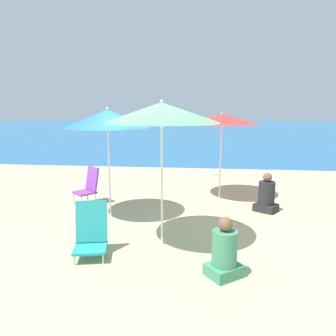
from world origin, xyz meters
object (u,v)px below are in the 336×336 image
(beach_umbrella_blue, at_px, (107,119))
(person_seated_near, at_px, (224,253))
(person_seated_far, at_px, (266,196))
(seagull, at_px, (216,171))
(beach_chair_teal, at_px, (91,233))
(beach_chair_purple, at_px, (89,185))
(beach_umbrella_red, at_px, (222,119))
(beach_umbrella_green, at_px, (162,113))

(beach_umbrella_blue, height_order, person_seated_near, beach_umbrella_blue)
(person_seated_far, distance_m, seagull, 3.76)
(person_seated_far, bearing_deg, beach_chair_teal, 163.44)
(beach_chair_teal, relative_size, beach_chair_purple, 0.95)
(beach_umbrella_blue, distance_m, seagull, 5.22)
(beach_chair_teal, bearing_deg, seagull, 59.57)
(person_seated_near, distance_m, person_seated_far, 3.05)
(person_seated_near, bearing_deg, seagull, 142.12)
(beach_umbrella_red, relative_size, person_seated_near, 2.54)
(beach_umbrella_green, height_order, beach_chair_purple, beach_umbrella_green)
(beach_chair_teal, bearing_deg, beach_chair_purple, 98.64)
(beach_chair_teal, height_order, seagull, beach_chair_teal)
(beach_umbrella_red, xyz_separation_m, person_seated_near, (-0.11, -3.85, -1.59))
(beach_umbrella_green, height_order, person_seated_far, beach_umbrella_green)
(person_seated_near, bearing_deg, beach_umbrella_green, -171.95)
(beach_umbrella_blue, bearing_deg, seagull, 62.39)
(beach_chair_purple, bearing_deg, seagull, 90.63)
(beach_chair_purple, bearing_deg, person_seated_far, 39.38)
(beach_umbrella_red, bearing_deg, person_seated_near, -91.56)
(beach_umbrella_green, bearing_deg, beach_chair_teal, -152.50)
(beach_umbrella_green, height_order, beach_umbrella_blue, beach_umbrella_green)
(beach_umbrella_blue, bearing_deg, person_seated_far, 12.17)
(beach_umbrella_red, bearing_deg, seagull, 90.14)
(beach_umbrella_red, xyz_separation_m, beach_chair_purple, (-3.01, -0.86, -1.48))
(person_seated_near, bearing_deg, person_seated_far, 122.92)
(beach_chair_purple, bearing_deg, beach_umbrella_blue, -6.59)
(beach_umbrella_green, xyz_separation_m, beach_umbrella_blue, (-1.22, 1.23, -0.14))
(beach_chair_teal, xyz_separation_m, beach_chair_purple, (-0.96, 2.57, 0.08))
(beach_umbrella_red, bearing_deg, person_seated_far, -46.37)
(beach_chair_teal, distance_m, beach_chair_purple, 2.75)
(beach_chair_teal, height_order, beach_chair_purple, beach_chair_purple)
(beach_umbrella_blue, distance_m, person_seated_near, 3.48)
(beach_umbrella_green, xyz_separation_m, beach_chair_teal, (-1.00, -0.52, -1.76))
(seagull, bearing_deg, person_seated_near, -90.87)
(beach_chair_teal, relative_size, person_seated_near, 0.98)
(beach_umbrella_green, relative_size, seagull, 8.58)
(beach_chair_purple, distance_m, seagull, 4.63)
(beach_chair_teal, height_order, person_seated_far, person_seated_far)
(beach_umbrella_red, height_order, person_seated_near, beach_umbrella_red)
(beach_umbrella_green, distance_m, person_seated_near, 2.23)
(beach_chair_teal, height_order, person_seated_near, person_seated_near)
(beach_umbrella_red, height_order, beach_chair_teal, beach_umbrella_red)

